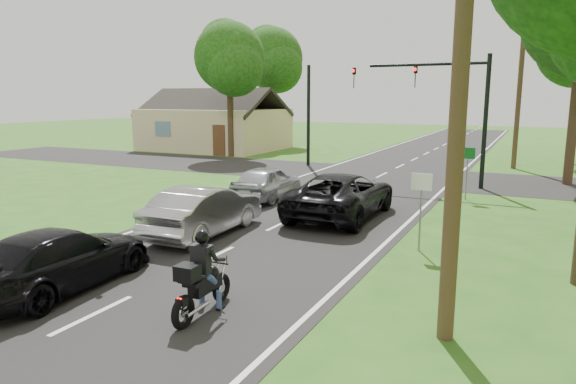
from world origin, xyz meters
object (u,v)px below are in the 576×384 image
at_px(motorcycle_rider, 201,282).
at_px(sign_white, 421,193).
at_px(dark_suv, 342,195).
at_px(silver_sedan, 204,210).
at_px(traffic_signal, 444,97).
at_px(dark_car_behind, 59,258).
at_px(utility_pole_far, 520,80).
at_px(utility_pole_near, 463,33).
at_px(sign_green, 468,161).
at_px(silver_suv, 267,182).

bearing_deg(motorcycle_rider, sign_white, 62.36).
xyz_separation_m(dark_suv, silver_sedan, (-2.90, -4.06, -0.02)).
relative_size(motorcycle_rider, traffic_signal, 0.31).
bearing_deg(sign_white, motorcycle_rider, -115.17).
bearing_deg(dark_car_behind, utility_pole_far, -111.68).
height_order(dark_car_behind, utility_pole_near, utility_pole_near).
xyz_separation_m(sign_white, sign_green, (0.20, 8.00, 0.00)).
distance_m(dark_suv, silver_sedan, 4.99).
height_order(motorcycle_rider, silver_sedan, motorcycle_rider).
height_order(utility_pole_near, utility_pole_far, same).
bearing_deg(utility_pole_far, motorcycle_rider, -99.82).
bearing_deg(silver_sedan, motorcycle_rider, 122.34).
xyz_separation_m(silver_sedan, sign_white, (6.19, 1.18, 0.84)).
xyz_separation_m(motorcycle_rider, utility_pole_near, (4.34, 1.06, 4.42)).
height_order(silver_suv, sign_white, sign_white).
distance_m(silver_sedan, sign_white, 6.36).
bearing_deg(dark_suv, motorcycle_rider, 92.50).
bearing_deg(motorcycle_rider, silver_suv, 109.52).
xyz_separation_m(silver_sedan, sign_green, (6.39, 9.18, 0.84)).
bearing_deg(silver_sedan, utility_pole_far, -113.05).
relative_size(dark_suv, utility_pole_far, 0.55).
relative_size(dark_car_behind, sign_green, 2.15).
relative_size(silver_suv, utility_pole_near, 0.41).
xyz_separation_m(dark_suv, utility_pole_near, (4.79, -7.86, 4.30)).
height_order(silver_sedan, sign_white, sign_white).
bearing_deg(silver_suv, utility_pole_far, -122.87).
xyz_separation_m(dark_suv, utility_pole_far, (4.79, 16.14, 4.30)).
relative_size(silver_suv, utility_pole_far, 0.41).
bearing_deg(traffic_signal, utility_pole_near, -79.86).
height_order(traffic_signal, utility_pole_far, utility_pole_far).
bearing_deg(dark_car_behind, sign_green, -119.21).
bearing_deg(sign_green, utility_pole_far, 83.27).
bearing_deg(sign_white, traffic_signal, 97.05).
distance_m(silver_suv, traffic_signal, 9.33).
xyz_separation_m(dark_suv, sign_white, (3.29, -2.88, 0.82)).
bearing_deg(utility_pole_near, dark_car_behind, -171.01).
height_order(motorcycle_rider, dark_suv, motorcycle_rider).
xyz_separation_m(dark_car_behind, sign_white, (6.42, 6.23, 0.92)).
distance_m(silver_sedan, utility_pole_near, 9.61).
bearing_deg(dark_suv, silver_sedan, 54.07).
bearing_deg(dark_car_behind, silver_sedan, -96.88).
xyz_separation_m(silver_suv, dark_car_behind, (0.69, -10.75, -0.03)).
bearing_deg(silver_suv, sign_green, -156.71).
height_order(utility_pole_near, sign_green, utility_pole_near).
distance_m(utility_pole_near, sign_green, 13.50).
height_order(dark_suv, traffic_signal, traffic_signal).
relative_size(dark_suv, utility_pole_near, 0.55).
xyz_separation_m(motorcycle_rider, silver_sedan, (-3.35, 4.87, 0.10)).
bearing_deg(sign_green, motorcycle_rider, -102.21).
xyz_separation_m(dark_suv, dark_car_behind, (-3.14, -9.12, -0.11)).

